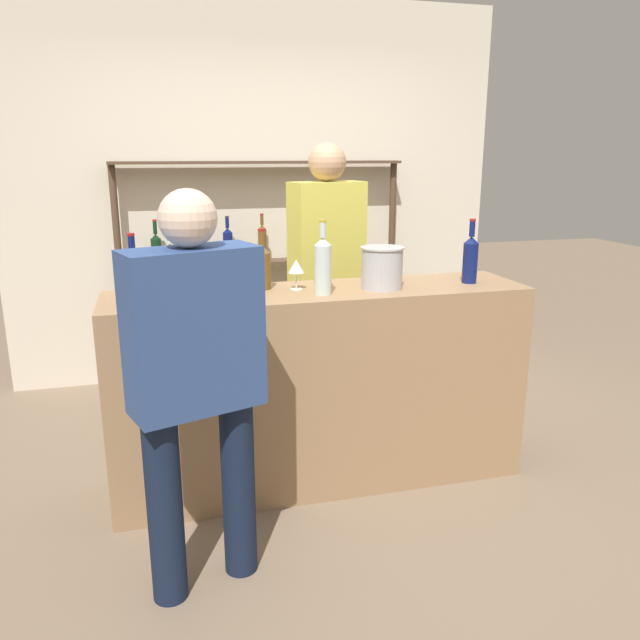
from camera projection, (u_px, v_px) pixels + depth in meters
name	position (u px, v px, depth m)	size (l,w,h in m)	color
ground_plane	(320.00, 477.00, 3.39)	(16.00, 16.00, 0.00)	#7A6651
bar_counter	(320.00, 387.00, 3.25)	(2.12, 0.51, 1.04)	#997551
back_wall	(257.00, 194.00, 4.75)	(3.72, 0.12, 2.80)	beige
back_shelf	(262.00, 237.00, 4.66)	(2.12, 0.18, 1.65)	#4C3828
counter_bottle_0	(323.00, 265.00, 2.98)	(0.08, 0.08, 0.36)	silver
counter_bottle_1	(202.00, 270.00, 2.88)	(0.09, 0.09, 0.36)	brown
counter_bottle_2	(470.00, 258.00, 3.26)	(0.08, 0.08, 0.34)	#0F1956
counter_bottle_3	(262.00, 266.00, 3.11)	(0.08, 0.08, 0.30)	brown
counter_bottle_4	(134.00, 277.00, 2.80)	(0.08, 0.08, 0.32)	#0F1956
counter_bottle_5	(171.00, 267.00, 3.02)	(0.07, 0.07, 0.33)	silver
wine_glass	(296.00, 267.00, 3.10)	(0.08, 0.08, 0.15)	silver
ice_bucket	(382.00, 268.00, 3.13)	(0.22, 0.22, 0.21)	#B2B2B7
server_behind_counter	(327.00, 262.00, 3.93)	(0.50, 0.31, 1.76)	brown
customer_left	(196.00, 371.00, 2.32)	(0.53, 0.36, 1.59)	#121C33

